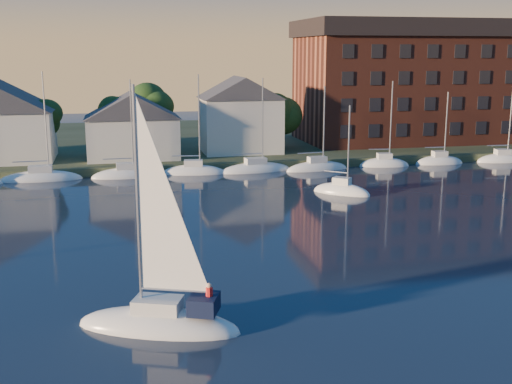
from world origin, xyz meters
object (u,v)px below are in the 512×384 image
object	(u,v)px
hero_sailboat	(161,318)
condo_block	(405,80)
clubhouse_east	(240,114)
clubhouse_centre	(132,124)
drifting_sailboat_right	(342,193)

from	to	relation	value
hero_sailboat	condo_block	bearing A→B (deg)	-103.18
clubhouse_east	hero_sailboat	bearing A→B (deg)	-105.51
clubhouse_east	clubhouse_centre	bearing A→B (deg)	-171.87
hero_sailboat	drifting_sailboat_right	xyz separation A→B (m)	(20.13, 28.46, -0.47)
clubhouse_centre	hero_sailboat	size ratio (longest dim) A/B	0.85
hero_sailboat	clubhouse_east	bearing A→B (deg)	-83.70
clubhouse_centre	drifting_sailboat_right	distance (m)	29.46
clubhouse_centre	hero_sailboat	xyz separation A→B (m)	(-0.34, -49.69, -4.56)
clubhouse_centre	hero_sailboat	world-z (taller)	hero_sailboat
drifting_sailboat_right	clubhouse_centre	bearing A→B (deg)	174.66
clubhouse_east	hero_sailboat	world-z (taller)	hero_sailboat
clubhouse_centre	condo_block	distance (m)	41.05
condo_block	drifting_sailboat_right	xyz separation A→B (m)	(-20.21, -29.18, -9.69)
clubhouse_centre	clubhouse_east	world-z (taller)	clubhouse_east
clubhouse_east	condo_block	distance (m)	26.94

